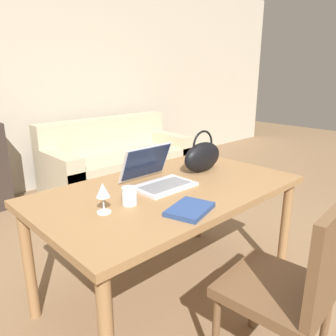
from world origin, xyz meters
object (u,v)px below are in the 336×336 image
at_px(chair, 294,284).
at_px(wine_glass, 103,192).
at_px(couch, 118,163).
at_px(handbag, 202,156).
at_px(laptop, 156,175).
at_px(drinking_glass, 129,196).

relative_size(chair, wine_glass, 5.98).
bearing_deg(couch, handbag, -107.99).
height_order(wine_glass, handbag, handbag).
height_order(chair, laptop, laptop).
xyz_separation_m(laptop, drinking_glass, (-0.30, -0.14, -0.01)).
distance_m(couch, laptop, 2.19).
bearing_deg(chair, couch, 64.94).
distance_m(laptop, drinking_glass, 0.33).
distance_m(chair, laptop, 0.94).
distance_m(chair, couch, 2.96).
height_order(laptop, drinking_glass, laptop).
xyz_separation_m(couch, drinking_glass, (-1.32, -2.01, 0.49)).
relative_size(drinking_glass, handbag, 0.28).
xyz_separation_m(chair, handbag, (0.41, 0.88, 0.33)).
bearing_deg(laptop, wine_glass, -163.04).
distance_m(drinking_glass, handbag, 0.72).
bearing_deg(wine_glass, drinking_glass, -0.99).
bearing_deg(wine_glass, couch, 53.74).
bearing_deg(chair, drinking_glass, 106.73).
height_order(laptop, handbag, handbag).
bearing_deg(laptop, couch, 61.43).
xyz_separation_m(chair, laptop, (0.00, 0.90, 0.28)).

